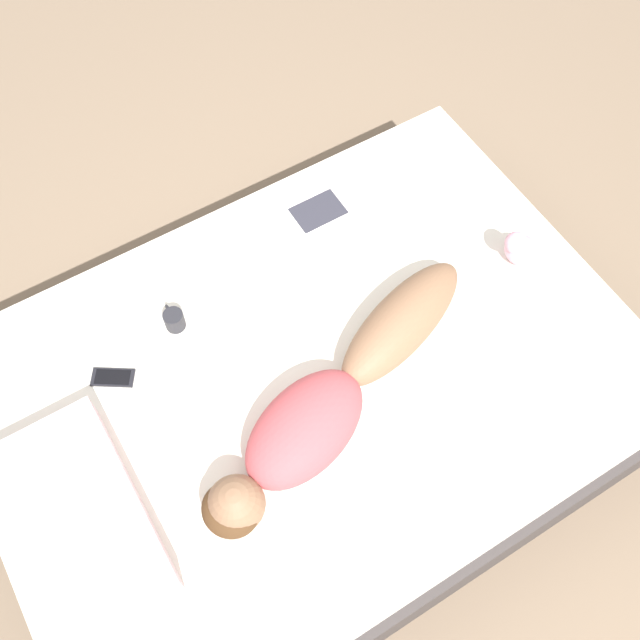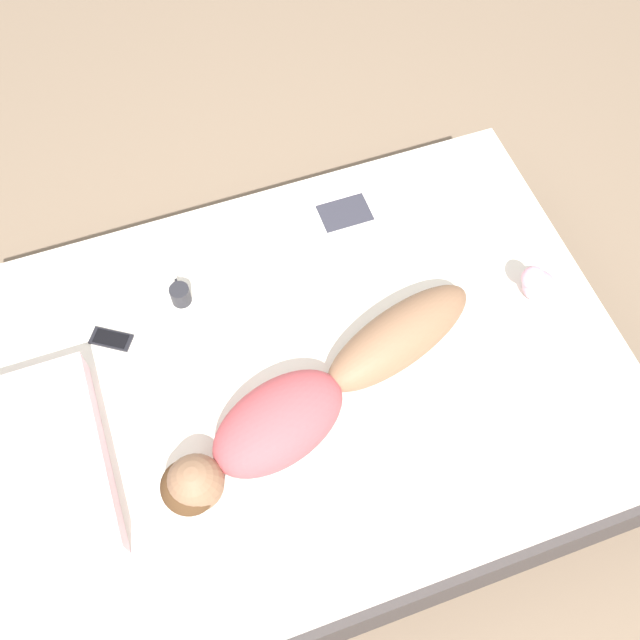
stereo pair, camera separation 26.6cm
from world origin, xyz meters
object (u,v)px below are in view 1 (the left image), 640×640
at_px(open_magazine, 332,230).
at_px(cell_phone, 113,377).
at_px(coffee_mug, 174,319).
at_px(person, 334,396).

height_order(open_magazine, cell_phone, same).
relative_size(coffee_mug, cell_phone, 0.66).
bearing_deg(open_magazine, coffee_mug, 95.16).
xyz_separation_m(coffee_mug, cell_phone, (-0.08, 0.28, -0.04)).
relative_size(open_magazine, cell_phone, 2.66).
height_order(person, cell_phone, person).
height_order(coffee_mug, cell_phone, coffee_mug).
distance_m(open_magazine, cell_phone, 1.00).
bearing_deg(cell_phone, person, -95.89).
relative_size(person, coffee_mug, 11.79).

